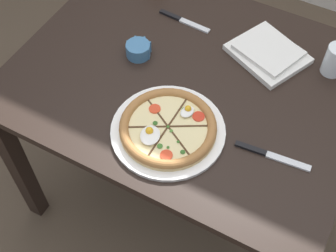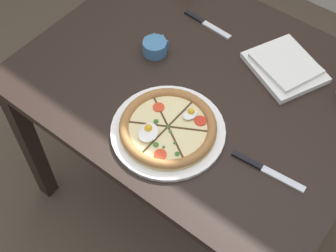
% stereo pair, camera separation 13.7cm
% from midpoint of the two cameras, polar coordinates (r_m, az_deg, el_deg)
% --- Properties ---
extents(ground_plane, '(12.00, 12.00, 0.00)m').
position_cam_midpoint_polar(ground_plane, '(2.17, 4.71, -7.92)').
color(ground_plane, brown).
extents(dining_table, '(1.13, 0.90, 0.77)m').
position_cam_midpoint_polar(dining_table, '(1.62, 6.25, 2.92)').
color(dining_table, black).
rests_on(dining_table, ground_plane).
extents(pizza, '(0.34, 0.34, 0.05)m').
position_cam_midpoint_polar(pizza, '(1.38, 2.83, -0.46)').
color(pizza, white).
rests_on(pizza, dining_table).
extents(ramekin_bowl, '(0.09, 0.09, 0.05)m').
position_cam_midpoint_polar(ramekin_bowl, '(1.59, 0.95, 9.53)').
color(ramekin_bowl, teal).
rests_on(ramekin_bowl, dining_table).
extents(napkin_folded, '(0.30, 0.28, 0.04)m').
position_cam_midpoint_polar(napkin_folded, '(1.60, 16.51, 6.85)').
color(napkin_folded, silver).
rests_on(napkin_folded, dining_table).
extents(knife_main, '(0.20, 0.03, 0.01)m').
position_cam_midpoint_polar(knife_main, '(1.71, 7.07, 12.11)').
color(knife_main, silver).
rests_on(knife_main, dining_table).
extents(knife_spare, '(0.22, 0.04, 0.01)m').
position_cam_midpoint_polar(knife_spare, '(1.36, 14.81, -5.47)').
color(knife_spare, silver).
rests_on(knife_spare, dining_table).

